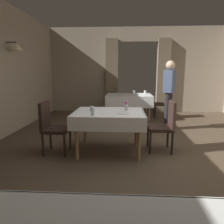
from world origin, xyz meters
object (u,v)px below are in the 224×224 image
object	(u,v)px
dining_table_mid	(109,116)
glass_mid_d	(93,112)
chair_mid_left	(52,125)
chair_far_right	(163,102)
dining_table_far	(129,98)
flower_vase_mid	(126,105)
plate_mid_b	(123,113)
person_waiter_by_doorway	(169,89)
glass_mid_c	(92,109)
glass_far_b	(145,92)
chair_mid_right	(165,124)
glass_far_a	(134,92)

from	to	relation	value
dining_table_mid	glass_mid_d	xyz separation A→B (m)	(-0.24, -0.34, 0.15)
chair_mid_left	chair_far_right	bearing A→B (deg)	51.08
dining_table_far	chair_far_right	world-z (taller)	chair_far_right
flower_vase_mid	plate_mid_b	distance (m)	0.30
plate_mid_b	glass_mid_d	bearing A→B (deg)	-159.25
dining_table_far	plate_mid_b	world-z (taller)	plate_mid_b
person_waiter_by_doorway	glass_mid_c	bearing A→B (deg)	-137.03
glass_far_b	person_waiter_by_doorway	world-z (taller)	person_waiter_by_doorway
plate_mid_b	dining_table_far	bearing A→B (deg)	86.82
dining_table_mid	flower_vase_mid	size ratio (longest dim) A/B	6.89
chair_mid_right	chair_mid_left	bearing A→B (deg)	-174.03
glass_far_b	person_waiter_by_doorway	xyz separation A→B (m)	(0.43, -1.56, 0.22)
dining_table_mid	glass_mid_d	size ratio (longest dim) A/B	10.53
chair_mid_right	chair_far_right	world-z (taller)	same
chair_mid_right	flower_vase_mid	world-z (taller)	flower_vase_mid
dining_table_far	dining_table_mid	bearing A→B (deg)	-98.29
dining_table_mid	dining_table_far	size ratio (longest dim) A/B	0.89
plate_mid_b	person_waiter_by_doorway	distance (m)	2.12
glass_far_b	glass_mid_c	bearing A→B (deg)	-111.94
person_waiter_by_doorway	chair_mid_right	bearing A→B (deg)	-103.69
plate_mid_b	glass_far_a	bearing A→B (deg)	84.16
glass_far_b	person_waiter_by_doorway	size ratio (longest dim) A/B	0.06
chair_mid_left	glass_mid_c	size ratio (longest dim) A/B	10.31
chair_far_right	chair_mid_left	bearing A→B (deg)	-128.92
glass_mid_c	glass_far_b	distance (m)	3.39
flower_vase_mid	glass_far_b	size ratio (longest dim) A/B	1.70
dining_table_far	glass_far_b	xyz separation A→B (m)	(0.53, 0.27, 0.15)
glass_mid_c	glass_mid_d	size ratio (longest dim) A/B	0.75
glass_mid_c	person_waiter_by_doorway	size ratio (longest dim) A/B	0.05
dining_table_mid	chair_mid_right	distance (m)	1.03
glass_far_a	dining_table_far	bearing A→B (deg)	-134.25
glass_mid_d	chair_far_right	bearing A→B (deg)	62.47
chair_mid_right	plate_mid_b	bearing A→B (deg)	-161.53
dining_table_far	glass_mid_c	xyz separation A→B (m)	(-0.74, -2.87, 0.15)
chair_mid_right	flower_vase_mid	size ratio (longest dim) A/B	5.08
plate_mid_b	chair_mid_left	bearing A→B (deg)	178.08
flower_vase_mid	glass_far_a	size ratio (longest dim) A/B	1.59
dining_table_far	glass_far_a	bearing A→B (deg)	45.75
chair_mid_right	glass_far_b	bearing A→B (deg)	91.16
glass_mid_d	glass_far_b	bearing A→B (deg)	71.35
flower_vase_mid	chair_mid_left	bearing A→B (deg)	-169.98
glass_far_a	plate_mid_b	bearing A→B (deg)	-95.84
chair_mid_right	chair_mid_left	xyz separation A→B (m)	(-2.03, -0.21, 0.00)
dining_table_mid	glass_far_b	xyz separation A→B (m)	(0.95, 3.18, 0.14)
dining_table_far	flower_vase_mid	distance (m)	2.80
dining_table_mid	person_waiter_by_doorway	size ratio (longest dim) A/B	0.73
chair_mid_left	flower_vase_mid	distance (m)	1.39
dining_table_mid	chair_far_right	world-z (taller)	chair_far_right
glass_mid_d	glass_far_a	size ratio (longest dim) A/B	1.04
dining_table_mid	chair_mid_right	xyz separation A→B (m)	(1.01, 0.09, -0.15)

